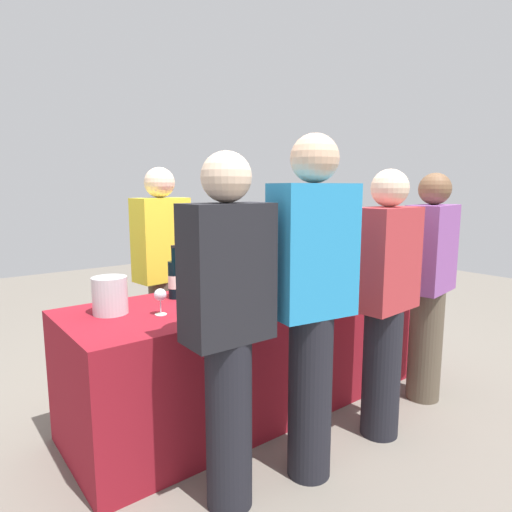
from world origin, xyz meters
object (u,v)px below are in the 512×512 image
(wine_bottle_2, at_px, (281,270))
(wine_glass_0, at_px, (160,296))
(ice_bucket, at_px, (110,295))
(wine_bottle_1, at_px, (239,274))
(wine_bottle_3, at_px, (292,268))
(wine_bottle_4, at_px, (308,263))
(wine_glass_2, at_px, (306,278))
(guest_0, at_px, (228,322))
(wine_glass_1, at_px, (221,292))
(server_pouring, at_px, (162,270))
(guest_2, at_px, (385,297))
(guest_1, at_px, (312,298))
(wine_bottle_0, at_px, (174,279))
(guest_3, at_px, (429,281))

(wine_bottle_2, bearing_deg, wine_glass_0, -170.85)
(wine_bottle_2, xyz_separation_m, ice_bucket, (-1.25, 0.03, -0.00))
(wine_bottle_1, height_order, wine_bottle_3, wine_bottle_1)
(wine_bottle_4, height_order, ice_bucket, wine_bottle_4)
(wine_glass_2, xyz_separation_m, guest_0, (-1.01, -0.52, 0.01))
(wine_glass_0, bearing_deg, wine_bottle_2, 9.15)
(wine_glass_1, height_order, server_pouring, server_pouring)
(wine_bottle_4, bearing_deg, guest_2, -108.24)
(wine_bottle_1, distance_m, wine_bottle_4, 0.72)
(wine_bottle_2, bearing_deg, guest_2, -85.49)
(wine_bottle_4, relative_size, guest_0, 0.17)
(wine_bottle_1, distance_m, guest_1, 0.93)
(guest_2, bearing_deg, wine_glass_0, 144.15)
(wine_bottle_0, height_order, wine_bottle_1, wine_bottle_0)
(wine_bottle_1, bearing_deg, wine_bottle_3, -6.49)
(wine_glass_1, height_order, guest_1, guest_1)
(guest_0, distance_m, guest_3, 1.71)
(wine_bottle_1, distance_m, wine_bottle_3, 0.44)
(wine_glass_1, xyz_separation_m, wine_glass_2, (0.69, -0.01, -0.00))
(guest_0, bearing_deg, guest_1, -7.37)
(wine_bottle_0, bearing_deg, wine_glass_1, -72.80)
(wine_bottle_2, bearing_deg, wine_glass_2, -88.53)
(wine_bottle_4, height_order, guest_2, guest_2)
(wine_bottle_2, height_order, guest_0, guest_0)
(wine_bottle_1, height_order, wine_glass_1, wine_bottle_1)
(guest_2, distance_m, guest_3, 0.64)
(wine_bottle_2, height_order, guest_1, guest_1)
(wine_bottle_4, height_order, guest_3, guest_3)
(wine_bottle_1, height_order, wine_bottle_4, wine_bottle_1)
(guest_1, height_order, guest_3, guest_1)
(wine_bottle_4, distance_m, ice_bucket, 1.63)
(wine_bottle_3, height_order, wine_glass_1, wine_bottle_3)
(wine_glass_2, relative_size, ice_bucket, 0.60)
(wine_bottle_2, distance_m, guest_2, 0.85)
(wine_glass_2, bearing_deg, wine_bottle_0, 155.15)
(wine_glass_1, distance_m, guest_2, 0.96)
(server_pouring, xyz_separation_m, guest_0, (-0.36, -1.39, 0.00))
(guest_0, bearing_deg, wine_glass_0, 94.54)
(wine_glass_1, bearing_deg, wine_bottle_4, 18.43)
(wine_bottle_2, xyz_separation_m, guest_1, (-0.54, -0.85, 0.05))
(wine_bottle_1, height_order, wine_glass_2, wine_bottle_1)
(wine_bottle_2, height_order, server_pouring, server_pouring)
(wine_glass_2, relative_size, guest_2, 0.08)
(wine_bottle_2, xyz_separation_m, wine_glass_0, (-1.03, -0.17, 0.00))
(server_pouring, bearing_deg, ice_bucket, 36.61)
(ice_bucket, xyz_separation_m, guest_1, (0.70, -0.88, 0.05))
(wine_bottle_3, bearing_deg, wine_glass_2, -111.06)
(wine_glass_0, xyz_separation_m, ice_bucket, (-0.21, 0.20, -0.00))
(wine_bottle_4, bearing_deg, wine_bottle_2, -163.82)
(ice_bucket, xyz_separation_m, guest_3, (1.95, -0.78, -0.04))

